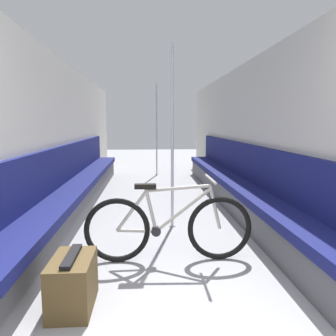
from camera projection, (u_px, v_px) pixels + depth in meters
wall_left at (59, 135)px, 4.89m from camera, size 0.10×10.82×2.27m
wall_right at (253, 134)px, 5.08m from camera, size 0.10×10.82×2.27m
bench_seat_row_left at (78, 188)px, 5.06m from camera, size 0.44×6.60×0.98m
bench_seat_row_right at (235, 186)px, 5.23m from camera, size 0.44×6.60×0.98m
bicycle at (169, 227)px, 3.09m from camera, size 1.59×0.46×0.80m
grab_pole_near at (172, 140)px, 4.01m from camera, size 0.08×0.08×2.25m
grab_pole_far at (157, 131)px, 8.13m from camera, size 0.08×0.08×2.25m
luggage_bag at (73, 283)px, 2.31m from camera, size 0.28×0.47×0.40m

